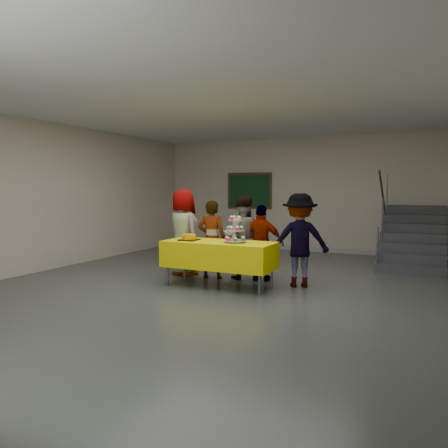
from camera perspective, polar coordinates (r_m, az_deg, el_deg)
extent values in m
plane|color=#4C514C|center=(7.22, -0.17, -8.62)|extent=(10.00, 10.00, 0.00)
cube|color=#C2B69C|center=(11.73, 10.49, 3.80)|extent=(8.00, 0.04, 3.00)
cube|color=#C2B69C|center=(9.47, -22.59, 3.35)|extent=(0.04, 10.00, 3.00)
cube|color=silver|center=(7.15, -0.18, 15.48)|extent=(8.00, 10.00, 0.04)
cube|color=#999999|center=(11.82, 10.36, -3.20)|extent=(7.90, 0.03, 0.12)
cylinder|color=#595960|center=(7.55, -7.41, -5.24)|extent=(0.04, 0.04, 0.73)
cylinder|color=#595960|center=(6.79, 4.65, -6.32)|extent=(0.04, 0.04, 0.73)
cylinder|color=#595960|center=(8.03, -5.16, -4.62)|extent=(0.04, 0.04, 0.73)
cylinder|color=#595960|center=(7.33, 6.27, -5.52)|extent=(0.04, 0.04, 0.73)
cube|color=#595960|center=(7.33, -0.67, -2.53)|extent=(1.80, 0.70, 0.02)
cube|color=#E1CF04|center=(7.35, -0.67, -4.00)|extent=(1.88, 0.78, 0.44)
cylinder|color=silver|center=(7.19, 1.45, -2.39)|extent=(0.18, 0.18, 0.01)
cylinder|color=silver|center=(7.17, 1.45, -0.76)|extent=(0.02, 0.02, 0.42)
cylinder|color=silver|center=(7.19, 1.45, -2.19)|extent=(0.38, 0.38, 0.01)
cylinder|color=silver|center=(7.17, 1.45, -0.84)|extent=(0.30, 0.30, 0.01)
cylinder|color=silver|center=(7.16, 1.45, 0.51)|extent=(0.22, 0.22, 0.01)
cube|color=black|center=(7.53, -4.59, -2.06)|extent=(0.30, 0.30, 0.02)
cylinder|color=#FF9B00|center=(7.52, -4.59, -1.73)|extent=(0.25, 0.25, 0.07)
ellipsoid|color=#FF9B00|center=(7.52, -4.60, -1.46)|extent=(0.25, 0.25, 0.05)
ellipsoid|color=white|center=(7.46, -4.43, -1.37)|extent=(0.08, 0.08, 0.02)
cube|color=silver|center=(7.41, -5.23, -1.42)|extent=(0.30, 0.16, 0.04)
imported|color=#5D5C65|center=(8.39, -5.34, -1.07)|extent=(0.95, 0.81, 1.64)
imported|color=slate|center=(8.04, -1.60, -2.00)|extent=(0.59, 0.45, 1.45)
imported|color=slate|center=(7.99, 2.40, -1.74)|extent=(0.91, 0.82, 1.53)
imported|color=slate|center=(7.83, 4.95, -2.49)|extent=(0.82, 0.39, 1.37)
imported|color=slate|center=(7.46, 9.85, -2.10)|extent=(1.16, 0.91, 1.58)
cube|color=#424447|center=(9.22, 23.09, -5.51)|extent=(1.30, 0.30, 0.18)
cube|color=#424447|center=(9.50, 23.18, -4.67)|extent=(1.30, 0.30, 0.36)
cube|color=#424447|center=(9.79, 23.27, -3.88)|extent=(1.30, 0.30, 0.54)
cube|color=#424447|center=(10.07, 23.36, -3.13)|extent=(1.30, 0.30, 0.72)
cube|color=#424447|center=(10.36, 23.44, -2.43)|extent=(1.30, 0.30, 0.90)
cube|color=#424447|center=(10.64, 23.51, -1.76)|extent=(1.30, 0.30, 1.08)
cube|color=#424447|center=(10.93, 23.59, -1.13)|extent=(1.30, 0.30, 1.26)
cube|color=#424447|center=(11.23, 23.64, -0.99)|extent=(1.30, 0.30, 1.26)
cylinder|color=#595960|center=(9.16, 19.39, -3.19)|extent=(0.04, 0.04, 0.90)
cylinder|color=#595960|center=(9.90, 19.97, 0.51)|extent=(0.04, 0.04, 0.90)
cylinder|color=#595960|center=(10.77, 20.52, 3.68)|extent=(0.04, 0.04, 0.90)
cylinder|color=#595960|center=(9.93, 20.07, 3.12)|extent=(0.04, 1.85, 1.20)
cube|color=#472B16|center=(12.20, 3.33, 4.37)|extent=(1.30, 0.04, 1.00)
cube|color=#133C1A|center=(12.18, 3.29, 4.37)|extent=(1.18, 0.02, 0.88)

